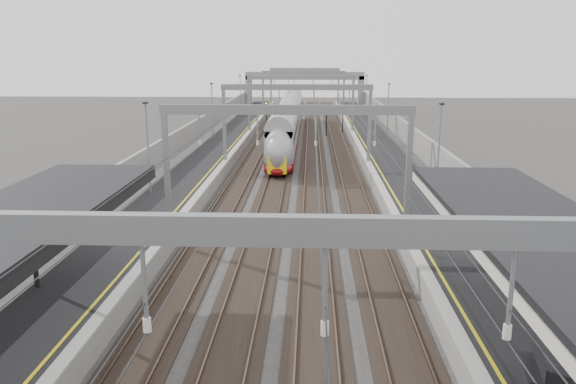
# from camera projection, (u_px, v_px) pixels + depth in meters

# --- Properties ---
(platform_left) EXTENTS (4.00, 120.00, 1.00)m
(platform_left) POSITION_uv_depth(u_px,v_px,m) (212.00, 159.00, 52.68)
(platform_left) COLOR black
(platform_left) RESTS_ON ground
(platform_right) EXTENTS (4.00, 120.00, 1.00)m
(platform_right) POSITION_uv_depth(u_px,v_px,m) (383.00, 160.00, 52.04)
(platform_right) COLOR black
(platform_right) RESTS_ON ground
(tracks) EXTENTS (11.40, 140.00, 0.20)m
(tracks) POSITION_uv_depth(u_px,v_px,m) (297.00, 165.00, 52.47)
(tracks) COLOR black
(tracks) RESTS_ON ground
(overhead_line) EXTENTS (13.00, 140.00, 6.60)m
(overhead_line) POSITION_uv_depth(u_px,v_px,m) (299.00, 94.00, 57.43)
(overhead_line) COLOR gray
(overhead_line) RESTS_ON platform_left
(overbridge) EXTENTS (22.00, 2.20, 6.90)m
(overbridge) POSITION_uv_depth(u_px,v_px,m) (305.00, 80.00, 104.57)
(overbridge) COLOR gray
(overbridge) RESTS_ON ground
(wall_left) EXTENTS (0.30, 120.00, 3.20)m
(wall_left) POSITION_uv_depth(u_px,v_px,m) (178.00, 147.00, 52.54)
(wall_left) COLOR gray
(wall_left) RESTS_ON ground
(wall_right) EXTENTS (0.30, 120.00, 3.20)m
(wall_right) POSITION_uv_depth(u_px,v_px,m) (419.00, 149.00, 51.65)
(wall_right) COLOR gray
(wall_right) RESTS_ON ground
(train) EXTENTS (2.50, 45.63, 3.97)m
(train) POSITION_uv_depth(u_px,v_px,m) (288.00, 125.00, 66.23)
(train) COLOR maroon
(train) RESTS_ON ground
(bench) EXTENTS (0.75, 1.77, 0.89)m
(bench) POSITION_uv_depth(u_px,v_px,m) (535.00, 365.00, 15.88)
(bench) COLOR black
(bench) RESTS_ON platform_right
(signal_green) EXTENTS (0.32, 0.32, 3.48)m
(signal_green) POSITION_uv_depth(u_px,v_px,m) (266.00, 109.00, 80.66)
(signal_green) COLOR black
(signal_green) RESTS_ON ground
(signal_red_near) EXTENTS (0.32, 0.32, 3.48)m
(signal_red_near) POSITION_uv_depth(u_px,v_px,m) (326.00, 117.00, 70.74)
(signal_red_near) COLOR black
(signal_red_near) RESTS_ON ground
(signal_red_far) EXTENTS (0.32, 0.32, 3.48)m
(signal_red_far) POSITION_uv_depth(u_px,v_px,m) (343.00, 115.00, 72.88)
(signal_red_far) COLOR black
(signal_red_far) RESTS_ON ground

